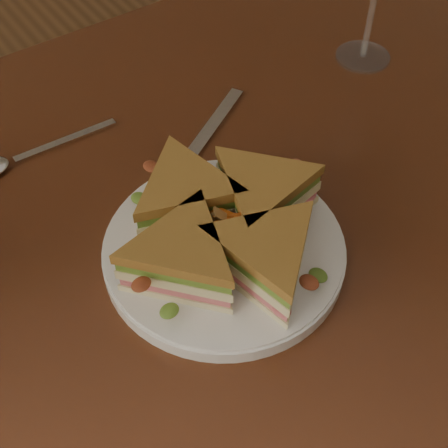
# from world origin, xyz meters

# --- Properties ---
(table) EXTENTS (1.20, 0.80, 0.75)m
(table) POSITION_xyz_m (0.00, 0.00, 0.65)
(table) COLOR #35170C
(table) RESTS_ON ground
(plate) EXTENTS (0.25, 0.25, 0.02)m
(plate) POSITION_xyz_m (0.02, -0.06, 0.76)
(plate) COLOR white
(plate) RESTS_ON table
(sandwich_wedges) EXTENTS (0.26, 0.26, 0.06)m
(sandwich_wedges) POSITION_xyz_m (0.02, -0.06, 0.80)
(sandwich_wedges) COLOR beige
(sandwich_wedges) RESTS_ON plate
(crisps_mound) EXTENTS (0.09, 0.09, 0.05)m
(crisps_mound) POSITION_xyz_m (0.02, -0.06, 0.79)
(crisps_mound) COLOR orange
(crisps_mound) RESTS_ON plate
(spoon) EXTENTS (0.18, 0.03, 0.01)m
(spoon) POSITION_xyz_m (-0.11, 0.19, 0.75)
(spoon) COLOR silver
(spoon) RESTS_ON table
(knife) EXTENTS (0.19, 0.12, 0.00)m
(knife) POSITION_xyz_m (0.09, 0.09, 0.75)
(knife) COLOR silver
(knife) RESTS_ON table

